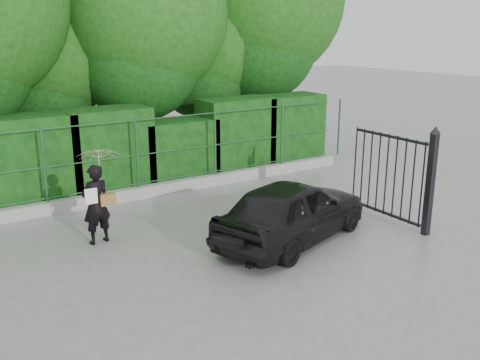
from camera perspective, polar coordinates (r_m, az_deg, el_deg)
ground at (r=10.22m, az=-3.03°, el=-8.88°), size 80.00×80.00×0.00m
kerb at (r=14.01m, az=-12.21°, el=-1.59°), size 14.00×0.25×0.30m
fence at (r=13.81m, az=-11.61°, el=2.71°), size 14.13×0.06×1.80m
hedge at (r=14.74m, az=-13.17°, el=2.83°), size 14.20×1.20×2.26m
trees at (r=16.81m, az=-13.45°, el=16.68°), size 17.10×6.15×8.08m
gate at (r=12.14m, az=17.89°, el=0.38°), size 0.22×2.33×2.36m
woman at (r=11.16m, az=-14.87°, el=-0.29°), size 0.91×0.88×1.96m
car at (r=11.06m, az=5.59°, el=-3.24°), size 4.19×2.68×1.33m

